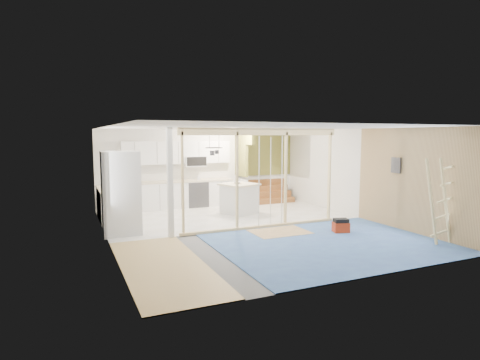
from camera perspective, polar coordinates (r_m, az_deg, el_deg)
name	(u,v)px	position (r m, az deg, el deg)	size (l,w,h in m)	color
room	(251,179)	(10.18, 1.64, 0.11)	(7.01, 8.01, 2.61)	slate
floor_overlays	(253,228)	(10.48, 1.83, -6.86)	(7.00, 8.00, 0.03)	silver
stud_frame	(242,168)	(10.04, 0.24, 1.78)	(4.66, 0.14, 2.60)	#DDCD87
base_cabinets	(160,197)	(12.94, -11.33, -2.39)	(4.45, 2.24, 0.93)	white
upper_cabinets	(179,153)	(13.43, -8.67, 3.78)	(3.60, 0.41, 0.85)	white
green_partition	(259,176)	(14.38, 2.72, 0.51)	(2.25, 1.51, 2.60)	olive
pot_rack	(214,150)	(11.75, -3.69, 4.34)	(0.52, 0.52, 0.72)	black
sheathing_panel	(416,181)	(10.65, 23.70, -0.15)	(0.02, 4.00, 2.60)	tan
electrical_panel	(396,165)	(11.00, 21.31, 1.98)	(0.04, 0.30, 0.40)	#3C3C41
ceiling_light	(251,131)	(13.43, 1.54, 6.93)	(0.32, 0.32, 0.08)	#FFEABF
fridge	(121,193)	(10.14, -16.54, -1.80)	(0.91, 0.88, 2.03)	silver
island	(239,199)	(12.31, -0.12, -2.70)	(1.25, 1.25, 0.94)	silver
bowl	(237,182)	(12.27, -0.38, -0.35)	(0.24, 0.24, 0.06)	beige
soap_bottle_a	(129,179)	(12.93, -15.47, 0.16)	(0.10, 0.10, 0.26)	#A8AFBB
soap_bottle_b	(198,177)	(13.49, -5.95, 0.42)	(0.08, 0.08, 0.18)	silver
toolbox	(341,226)	(10.32, 14.15, -6.36)	(0.44, 0.37, 0.36)	#A0290E
ladder	(440,201)	(9.79, 26.59, -2.72)	(1.03, 0.08, 1.91)	beige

